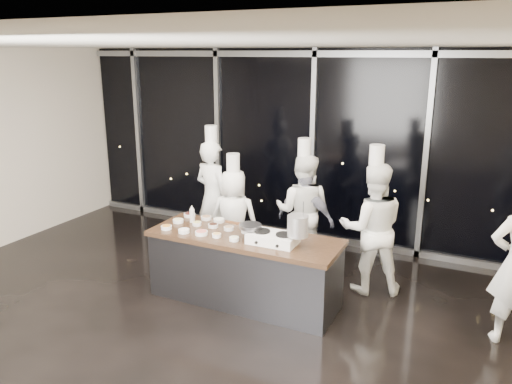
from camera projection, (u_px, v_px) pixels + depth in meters
ground at (209, 334)px, 5.74m from camera, size 9.00×9.00×0.00m
room_shell at (218, 142)px, 5.06m from camera, size 9.02×7.02×3.21m
window_wall at (313, 147)px, 8.28m from camera, size 8.90×0.11×3.20m
demo_counter at (244, 268)px, 6.40m from camera, size 2.46×0.86×0.90m
stove at (273, 238)px, 6.02m from camera, size 0.59×0.38×0.14m
frying_pan at (250, 226)px, 6.13m from camera, size 0.48×0.28×0.05m
stock_pot at (298, 226)px, 5.84m from camera, size 0.25×0.25×0.25m
prep_bowls at (207, 226)px, 6.53m from camera, size 1.38×0.73×0.05m
squeeze_bottle at (192, 214)px, 6.74m from camera, size 0.07×0.07×0.24m
chef_far_left at (213, 197)px, 7.84m from camera, size 0.76×0.60×2.06m
chef_left at (234, 218)px, 7.35m from camera, size 0.82×0.63×1.73m
chef_center at (303, 211)px, 7.35m from camera, size 0.91×0.75×1.95m
guest at (306, 220)px, 7.30m from camera, size 0.93×0.48×1.52m
chef_right at (372, 228)px, 6.57m from camera, size 1.05×0.94×2.00m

